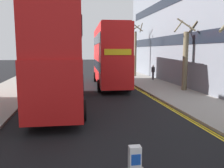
# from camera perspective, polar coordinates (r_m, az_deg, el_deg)

# --- Properties ---
(sidewalk_right) EXTENTS (4.00, 80.00, 0.14)m
(sidewalk_right) POSITION_cam_1_polar(r_m,az_deg,el_deg) (18.28, 16.13, -2.76)
(sidewalk_right) COLOR gray
(sidewalk_right) RESTS_ON ground
(kerb_line_outer) EXTENTS (0.10, 56.00, 0.01)m
(kerb_line_outer) POSITION_cam_1_polar(r_m,az_deg,el_deg) (15.66, 12.35, -4.65)
(kerb_line_outer) COLOR yellow
(kerb_line_outer) RESTS_ON ground
(kerb_line_inner) EXTENTS (0.10, 56.00, 0.01)m
(kerb_line_inner) POSITION_cam_1_polar(r_m,az_deg,el_deg) (15.61, 11.81, -4.68)
(kerb_line_inner) COLOR yellow
(kerb_line_inner) RESTS_ON ground
(double_decker_bus_away) EXTENTS (3.05, 10.88, 5.64)m
(double_decker_bus_away) POSITION_cam_1_polar(r_m,az_deg,el_deg) (14.70, -12.26, 6.43)
(double_decker_bus_away) COLOR red
(double_decker_bus_away) RESTS_ON ground
(double_decker_bus_oncoming) EXTENTS (3.16, 10.91, 5.64)m
(double_decker_bus_oncoming) POSITION_cam_1_polar(r_m,az_deg,el_deg) (22.79, -0.56, 7.13)
(double_decker_bus_oncoming) COLOR red
(double_decker_bus_oncoming) RESTS_ON ground
(pedestrian_far) EXTENTS (0.34, 0.22, 1.62)m
(pedestrian_far) POSITION_cam_1_polar(r_m,az_deg,el_deg) (27.08, 9.85, 2.83)
(pedestrian_far) COLOR #2D2D38
(pedestrian_far) RESTS_ON sidewalk_right
(street_tree_mid) EXTENTS (1.70, 2.06, 5.79)m
(street_tree_mid) POSITION_cam_1_polar(r_m,az_deg,el_deg) (20.51, 17.20, 5.84)
(street_tree_mid) COLOR #6B6047
(street_tree_mid) RESTS_ON sidewalk_right
(street_tree_far) EXTENTS (1.62, 1.60, 6.66)m
(street_tree_far) POSITION_cam_1_polar(r_m,az_deg,el_deg) (30.51, 5.67, 8.16)
(street_tree_far) COLOR #6B6047
(street_tree_far) RESTS_ON sidewalk_right
(townhouse_terrace_right) EXTENTS (10.08, 28.00, 11.62)m
(townhouse_terrace_right) POSITION_cam_1_polar(r_m,az_deg,el_deg) (28.27, 22.72, 12.35)
(townhouse_terrace_right) COLOR slate
(townhouse_terrace_right) RESTS_ON ground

